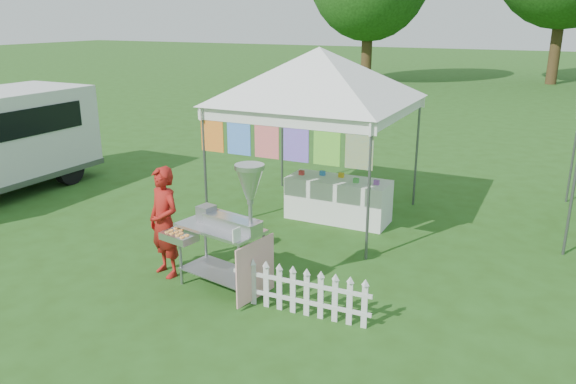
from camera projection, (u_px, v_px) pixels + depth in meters
The scene contains 6 objects.
ground at pixel (209, 299), 7.25m from camera, with size 120.00×120.00×0.00m, color #264C15.
canopy_main at pixel (319, 48), 9.34m from camera, with size 4.24×4.24×3.45m.
donut_cart at pixel (230, 218), 7.10m from camera, with size 1.40×0.86×1.78m.
vendor at pixel (164, 222), 7.72m from camera, with size 0.57×0.37×1.56m, color maroon.
picket_fence at pixel (300, 293), 6.80m from camera, with size 1.80×0.11×0.56m.
display_table at pixel (338, 200), 9.95m from camera, with size 1.80×0.70×0.76m, color white.
Camera 1 is at (3.79, -5.38, 3.50)m, focal length 35.00 mm.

